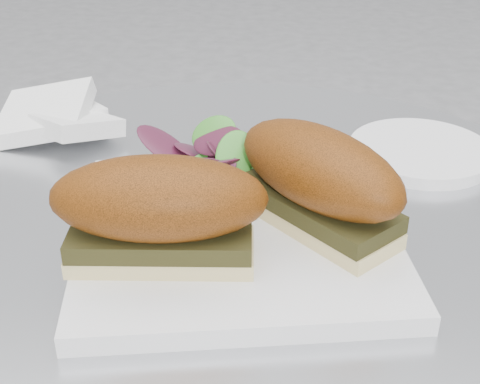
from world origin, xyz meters
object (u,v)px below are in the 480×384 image
Objects in this scene: sandwich_left at (159,209)px; sandwich_right at (319,178)px; plate at (236,233)px; saucer at (420,152)px.

sandwich_right is (0.11, 0.06, -0.00)m from sandwich_left.
plate is 1.54× the size of sandwich_right.
sandwich_left is 1.12× the size of saucer.
plate is 1.56× the size of sandwich_left.
plate is at bearing -134.98° from saucer.
sandwich_left is at bearing -133.58° from plate.
sandwich_left is at bearing -134.66° from saucer.
sandwich_right is at bearing 22.54° from sandwich_left.
sandwich_left is at bearing -108.61° from sandwich_right.
sandwich_right is at bearing 4.78° from plate.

